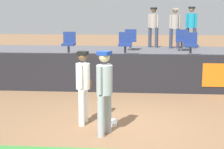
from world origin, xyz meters
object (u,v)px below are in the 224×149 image
(seat_front_left, at_px, (69,42))
(player_fielder_home, at_px, (83,82))
(first_base, at_px, (109,123))
(seat_front_center, at_px, (125,43))
(seat_front_right, at_px, (191,43))
(spectator_hooded, at_px, (175,25))
(spectator_capped, at_px, (153,24))
(seat_back_center, at_px, (131,39))
(player_runner_visitor, at_px, (104,87))
(seat_back_right, at_px, (182,39))
(spectator_casual, at_px, (191,24))

(seat_front_left, bearing_deg, player_fielder_home, -75.04)
(first_base, relative_size, seat_front_center, 0.48)
(seat_front_right, distance_m, spectator_hooded, 2.74)
(spectator_capped, bearing_deg, first_base, 103.71)
(seat_front_center, xyz_separation_m, seat_front_right, (2.29, 0.00, 0.00))
(first_base, xyz_separation_m, spectator_capped, (1.24, 7.85, 1.95))
(seat_front_left, relative_size, seat_back_center, 1.00)
(player_runner_visitor, relative_size, seat_back_right, 2.13)
(player_runner_visitor, distance_m, seat_front_center, 5.55)
(first_base, bearing_deg, seat_front_center, 88.06)
(seat_front_center, distance_m, spectator_casual, 3.91)
(seat_back_center, relative_size, spectator_capped, 0.49)
(player_runner_visitor, xyz_separation_m, seat_front_left, (-1.85, 5.53, 0.42))
(seat_back_center, bearing_deg, seat_back_right, -0.01)
(seat_front_center, height_order, spectator_casual, spectator_casual)
(first_base, distance_m, seat_front_center, 5.04)
(first_base, height_order, seat_back_center, seat_back_center)
(player_fielder_home, distance_m, seat_back_center, 6.69)
(seat_front_center, height_order, spectator_hooded, spectator_hooded)
(first_base, distance_m, seat_front_left, 5.37)
(player_fielder_home, relative_size, seat_back_center, 2.02)
(player_fielder_home, xyz_separation_m, spectator_hooded, (2.71, 7.48, 0.99))
(seat_back_right, height_order, seat_front_right, same)
(player_fielder_home, distance_m, spectator_hooded, 8.02)
(seat_back_right, bearing_deg, spectator_casual, 64.23)
(seat_back_center, bearing_deg, spectator_capped, 52.07)
(first_base, distance_m, player_runner_visitor, 1.22)
(seat_back_right, xyz_separation_m, spectator_hooded, (-0.21, 0.87, 0.51))
(seat_back_right, relative_size, seat_front_left, 1.00)
(first_base, xyz_separation_m, player_runner_visitor, (-0.02, -0.69, 1.00))
(player_fielder_home, xyz_separation_m, seat_back_center, (0.88, 6.61, 0.48))
(first_base, relative_size, spectator_capped, 0.23)
(player_fielder_home, xyz_separation_m, spectator_casual, (3.40, 7.62, 1.02))
(player_runner_visitor, bearing_deg, spectator_casual, -176.60)
(first_base, distance_m, spectator_casual, 8.38)
(first_base, relative_size, seat_back_right, 0.48)
(seat_front_left, xyz_separation_m, seat_front_right, (4.32, 0.00, 0.00))
(spectator_hooded, xyz_separation_m, spectator_capped, (-0.89, 0.34, 0.01))
(player_fielder_home, bearing_deg, seat_front_center, 177.05)
(player_runner_visitor, height_order, seat_back_center, seat_back_center)
(first_base, xyz_separation_m, seat_back_center, (0.29, 6.64, 1.42))
(spectator_hooded, distance_m, spectator_casual, 0.71)
(player_fielder_home, bearing_deg, seat_front_right, 153.64)
(first_base, relative_size, spectator_hooded, 0.24)
(seat_front_center, height_order, seat_front_right, same)
(player_runner_visitor, relative_size, seat_front_right, 2.13)
(spectator_capped, relative_size, spectator_casual, 0.98)
(player_fielder_home, xyz_separation_m, seat_front_right, (3.03, 4.81, 0.48))
(seat_front_right, distance_m, spectator_casual, 2.89)
(spectator_hooded, bearing_deg, first_base, 70.32)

